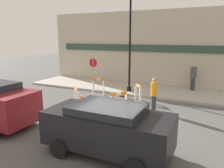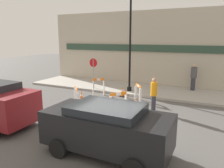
# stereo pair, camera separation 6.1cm
# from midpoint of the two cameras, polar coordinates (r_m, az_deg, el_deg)

# --- Properties ---
(ground_plane) EXTENTS (60.00, 60.00, 0.00)m
(ground_plane) POSITION_cam_midpoint_polar(r_m,az_deg,el_deg) (9.42, -0.41, -10.28)
(ground_plane) COLOR #565451
(sidewalk_slab) EXTENTS (18.00, 3.42, 0.13)m
(sidewalk_slab) POSITION_cam_midpoint_polar(r_m,az_deg,el_deg) (14.96, 10.15, -1.69)
(sidewalk_slab) COLOR #ADA89E
(sidewalk_slab) RESTS_ON ground_plane
(storefront_facade) EXTENTS (18.00, 0.22, 5.50)m
(storefront_facade) POSITION_cam_midpoint_polar(r_m,az_deg,el_deg) (16.29, 12.24, 8.91)
(storefront_facade) COLOR #BCB29E
(storefront_facade) RESTS_ON ground_plane
(streetlamp_post) EXTENTS (0.44, 0.44, 6.46)m
(streetlamp_post) POSITION_cam_midpoint_polar(r_m,az_deg,el_deg) (14.06, 4.95, 14.59)
(streetlamp_post) COLOR black
(streetlamp_post) RESTS_ON sidewalk_slab
(stop_sign) EXTENTS (0.60, 0.06, 2.05)m
(stop_sign) POSITION_cam_midpoint_polar(r_m,az_deg,el_deg) (15.03, -4.77, 4.13)
(stop_sign) COLOR gray
(stop_sign) RESTS_ON sidewalk_slab
(barricade_0) EXTENTS (0.66, 0.54, 1.10)m
(barricade_0) POSITION_cam_midpoint_polar(r_m,az_deg,el_deg) (13.65, -3.41, -0.65)
(barricade_0) COLOR white
(barricade_0) RESTS_ON ground_plane
(barricade_1) EXTENTS (0.72, 0.78, 1.11)m
(barricade_1) POSITION_cam_midpoint_polar(r_m,az_deg,el_deg) (11.36, -9.13, -3.26)
(barricade_1) COLOR white
(barricade_1) RESTS_ON ground_plane
(barricade_2) EXTENTS (0.63, 0.78, 1.07)m
(barricade_2) POSITION_cam_midpoint_polar(r_m,az_deg,el_deg) (10.34, 1.85, -4.81)
(barricade_2) COLOR white
(barricade_2) RESTS_ON ground_plane
(barricade_3) EXTENTS (0.60, 0.69, 0.96)m
(barricade_3) POSITION_cam_midpoint_polar(r_m,az_deg,el_deg) (12.61, 6.98, -2.08)
(barricade_3) COLOR white
(barricade_3) RESTS_ON ground_plane
(traffic_cone_0) EXTENTS (0.30, 0.30, 0.53)m
(traffic_cone_0) POSITION_cam_midpoint_polar(r_m,az_deg,el_deg) (12.16, -8.76, -3.95)
(traffic_cone_0) COLOR black
(traffic_cone_0) RESTS_ON ground_plane
(traffic_cone_1) EXTENTS (0.30, 0.30, 0.67)m
(traffic_cone_1) POSITION_cam_midpoint_polar(r_m,az_deg,el_deg) (13.45, 2.92, -1.93)
(traffic_cone_1) COLOR black
(traffic_cone_1) RESTS_ON ground_plane
(traffic_cone_2) EXTENTS (0.30, 0.30, 0.74)m
(traffic_cone_2) POSITION_cam_midpoint_polar(r_m,az_deg,el_deg) (10.12, -5.98, -6.55)
(traffic_cone_2) COLOR black
(traffic_cone_2) RESTS_ON ground_plane
(traffic_cone_3) EXTENTS (0.30, 0.30, 0.66)m
(traffic_cone_3) POSITION_cam_midpoint_polar(r_m,az_deg,el_deg) (12.46, -7.84, -3.22)
(traffic_cone_3) COLOR black
(traffic_cone_3) RESTS_ON ground_plane
(traffic_cone_4) EXTENTS (0.30, 0.30, 0.48)m
(traffic_cone_4) POSITION_cam_midpoint_polar(r_m,az_deg,el_deg) (11.68, 6.38, -4.67)
(traffic_cone_4) COLOR black
(traffic_cone_4) RESTS_ON ground_plane
(person_worker) EXTENTS (0.34, 0.34, 1.67)m
(person_worker) POSITION_cam_midpoint_polar(r_m,az_deg,el_deg) (10.85, 11.01, -2.44)
(person_worker) COLOR #33333D
(person_worker) RESTS_ON ground_plane
(person_pedestrian) EXTENTS (0.50, 0.50, 1.74)m
(person_pedestrian) POSITION_cam_midpoint_polar(r_m,az_deg,el_deg) (15.36, 20.64, 1.85)
(person_pedestrian) COLOR #33333D
(person_pedestrian) RESTS_ON sidewalk_slab
(parked_car_1) EXTENTS (3.93, 1.87, 1.60)m
(parked_car_1) POSITION_cam_midpoint_polar(r_m,az_deg,el_deg) (6.82, -1.13, -11.01)
(parked_car_1) COLOR black
(parked_car_1) RESTS_ON ground_plane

